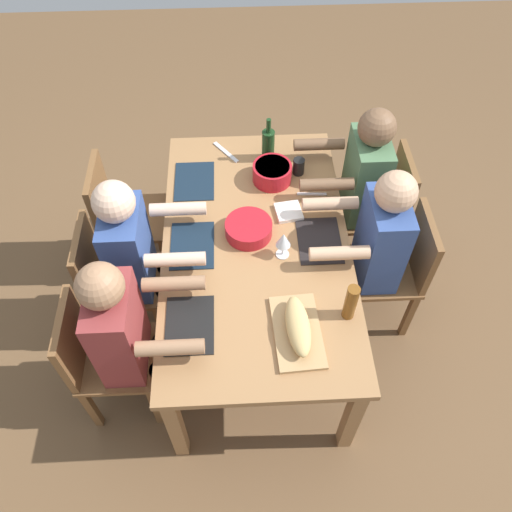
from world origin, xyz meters
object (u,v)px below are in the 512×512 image
(bread_loaf, at_px, (298,326))
(cup_near_right, at_px, (299,166))
(diner_near_center, at_px, (373,244))
(diner_near_right, at_px, (358,181))
(chair_near_right, at_px, (381,205))
(chair_far_right, at_px, (121,214))
(dining_table, at_px, (256,253))
(chair_far_left, at_px, (100,355))
(chair_far_center, at_px, (112,277))
(napkin_stack, at_px, (289,212))
(diner_far_center, at_px, (137,253))
(beer_bottle, at_px, (351,302))
(diner_far_left, at_px, (128,333))
(chair_near_center, at_px, (398,266))
(serving_bowl_fruit, at_px, (249,228))
(cutting_board, at_px, (297,332))
(serving_bowl_salad, at_px, (272,172))
(wine_bottle, at_px, (268,144))
(wine_glass, at_px, (283,241))

(bread_loaf, height_order, cup_near_right, bread_loaf)
(diner_near_center, xyz_separation_m, diner_near_right, (0.49, 0.00, 0.00))
(chair_near_right, height_order, chair_far_right, same)
(dining_table, relative_size, chair_far_left, 2.08)
(chair_far_left, relative_size, cup_near_right, 8.46)
(chair_far_center, relative_size, napkin_stack, 6.07)
(diner_far_center, relative_size, cup_near_right, 11.94)
(chair_near_right, xyz_separation_m, chair_far_right, (0.00, 1.64, 0.00))
(chair_far_right, height_order, beer_bottle, beer_bottle)
(beer_bottle, bearing_deg, diner_far_left, 91.16)
(chair_far_right, bearing_deg, bread_loaf, -136.40)
(chair_near_center, bearing_deg, serving_bowl_fruit, 85.33)
(diner_near_right, xyz_separation_m, cutting_board, (-1.04, 0.47, 0.05))
(diner_far_left, distance_m, beer_bottle, 1.07)
(diner_near_right, bearing_deg, serving_bowl_salad, 90.75)
(bread_loaf, xyz_separation_m, napkin_stack, (0.76, -0.03, -0.05))
(diner_near_center, bearing_deg, wine_bottle, 38.56)
(diner_near_center, bearing_deg, cutting_board, 139.50)
(chair_far_left, xyz_separation_m, chair_far_right, (0.97, 0.00, 0.00))
(diner_near_center, xyz_separation_m, chair_far_center, (0.00, 1.46, -0.21))
(chair_near_center, xyz_separation_m, serving_bowl_fruit, (0.07, 0.86, 0.30))
(diner_near_center, xyz_separation_m, chair_far_right, (0.49, 1.46, -0.21))
(serving_bowl_fruit, xyz_separation_m, napkin_stack, (0.14, -0.23, -0.03))
(chair_near_right, relative_size, wine_bottle, 2.93)
(dining_table, height_order, chair_near_center, chair_near_center)
(chair_near_right, bearing_deg, beer_bottle, 157.03)
(diner_far_left, relative_size, bread_loaf, 3.75)
(chair_far_left, bearing_deg, diner_far_left, -90.00)
(diner_far_left, height_order, wine_glass, diner_far_left)
(wine_glass, bearing_deg, serving_bowl_fruit, 48.21)
(diner_near_right, distance_m, wine_glass, 0.77)
(diner_near_right, distance_m, diner_far_center, 1.36)
(serving_bowl_fruit, bearing_deg, chair_far_center, 95.10)
(chair_far_center, xyz_separation_m, serving_bowl_salad, (0.48, -0.94, 0.32))
(diner_far_left, height_order, diner_far_center, same)
(bread_loaf, height_order, wine_glass, wine_glass)
(chair_near_center, distance_m, napkin_stack, 0.71)
(diner_far_center, bearing_deg, dining_table, -90.00)
(serving_bowl_fruit, relative_size, serving_bowl_salad, 1.11)
(wine_glass, bearing_deg, beer_bottle, -143.38)
(chair_near_right, relative_size, cup_near_right, 8.46)
(chair_near_center, xyz_separation_m, napkin_stack, (0.21, 0.63, 0.27))
(diner_near_right, xyz_separation_m, wine_glass, (-0.57, 0.50, 0.16))
(chair_near_right, distance_m, bread_loaf, 1.27)
(diner_near_right, relative_size, bread_loaf, 3.75)
(chair_near_right, height_order, beer_bottle, beer_bottle)
(chair_far_left, relative_size, wine_bottle, 2.93)
(beer_bottle, xyz_separation_m, cup_near_right, (0.99, 0.14, -0.06))
(serving_bowl_fruit, distance_m, serving_bowl_salad, 0.44)
(chair_far_right, bearing_deg, cutting_board, -136.40)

